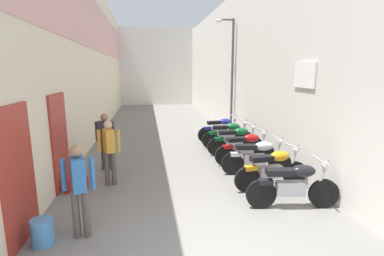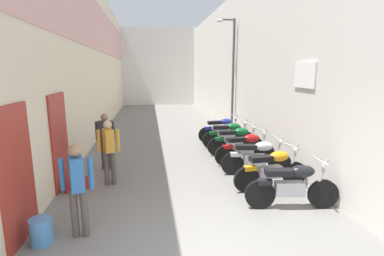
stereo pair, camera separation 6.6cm
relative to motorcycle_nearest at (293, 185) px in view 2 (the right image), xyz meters
The scene contains 17 objects.
ground_plane 6.79m from the motorcycle_nearest, 106.74° to the left, with size 36.04×36.04×0.00m, color slate.
building_left 10.19m from the motorcycle_nearest, 120.80° to the left, with size 0.45×20.04×6.33m.
building_right 8.90m from the motorcycle_nearest, 82.34° to the left, with size 0.45×20.04×5.93m.
building_far_end 19.77m from the motorcycle_nearest, 95.71° to the left, with size 8.78×2.00×6.11m, color silver.
motorcycle_nearest is the anchor object (origin of this frame).
motorcycle_second 0.97m from the motorcycle_nearest, 90.00° to the left, with size 1.85×0.58×1.04m.
motorcycle_third 1.91m from the motorcycle_nearest, 90.00° to the left, with size 1.84×0.58×1.04m.
motorcycle_fourth 2.79m from the motorcycle_nearest, 90.00° to the left, with size 1.85×0.58×1.04m.
motorcycle_fifth 3.74m from the motorcycle_nearest, 90.00° to the left, with size 1.85×0.58×1.04m.
motorcycle_sixth 4.60m from the motorcycle_nearest, 90.00° to the left, with size 1.85×0.58×1.04m.
motorcycle_seventh 5.60m from the motorcycle_nearest, 90.00° to the left, with size 1.85×0.58×1.04m.
pedestrian_by_doorway 3.96m from the motorcycle_nearest, behind, with size 0.52×0.39×1.57m.
pedestrian_mid_alley 4.16m from the motorcycle_nearest, 153.95° to the left, with size 0.52×0.39×1.57m.
pedestrian_further_down 4.99m from the motorcycle_nearest, 142.90° to the left, with size 0.52×0.24×1.57m.
water_jug_near_door 4.53m from the motorcycle_nearest, behind, with size 0.34×0.34×0.42m, color #4C8CCC.
plastic_crate 4.72m from the motorcycle_nearest, 160.68° to the left, with size 0.44×0.32×0.28m, color red.
street_lamp 7.33m from the motorcycle_nearest, 84.21° to the left, with size 0.79×0.18×4.80m.
Camera 2 is at (-0.79, -3.36, 2.69)m, focal length 26.63 mm.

